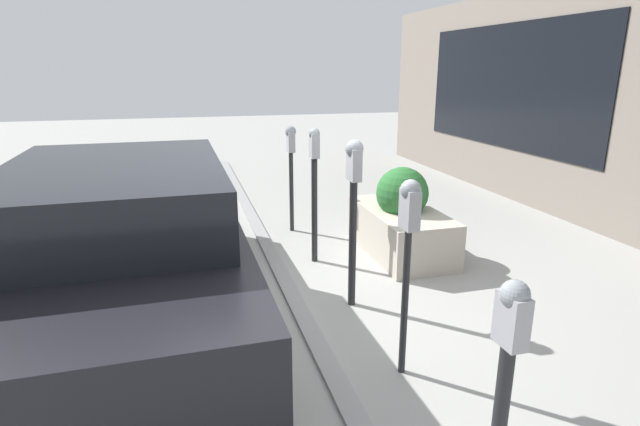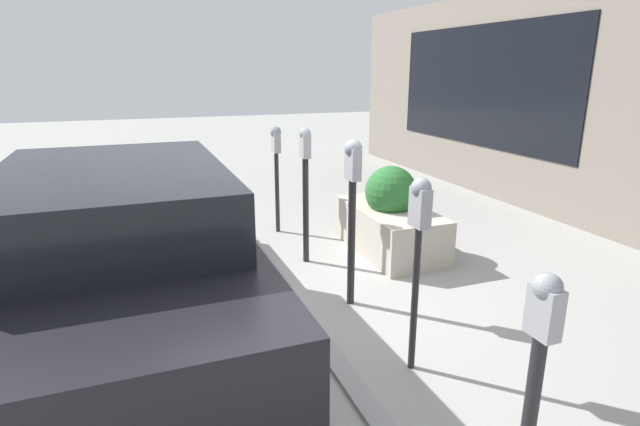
{
  "view_description": "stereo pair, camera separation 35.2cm",
  "coord_description": "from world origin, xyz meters",
  "views": [
    {
      "loc": [
        -4.12,
        1.02,
        2.19
      ],
      "look_at": [
        0.0,
        -0.12,
        0.94
      ],
      "focal_mm": 28.0,
      "sensor_mm": 36.0,
      "label": 1
    },
    {
      "loc": [
        -4.01,
        1.36,
        2.19
      ],
      "look_at": [
        0.0,
        -0.12,
        0.94
      ],
      "focal_mm": 28.0,
      "sensor_mm": 36.0,
      "label": 2
    }
  ],
  "objects": [
    {
      "name": "parking_meter_nearest",
      "position": [
        -2.4,
        -0.36,
        0.84
      ],
      "size": [
        0.16,
        0.14,
        1.28
      ],
      "color": "#232326",
      "rests_on": "ground_plane"
    },
    {
      "name": "parking_meter_farthest",
      "position": [
        2.38,
        -0.38,
        1.06
      ],
      "size": [
        0.18,
        0.15,
        1.45
      ],
      "color": "#232326",
      "rests_on": "ground_plane"
    },
    {
      "name": "ground_plane",
      "position": [
        0.0,
        0.0,
        0.0
      ],
      "size": [
        40.0,
        40.0,
        0.0
      ],
      "primitive_type": "plane",
      "color": "#999993"
    },
    {
      "name": "planter_box",
      "position": [
        1.18,
        -1.47,
        0.4
      ],
      "size": [
        1.62,
        0.8,
        1.07
      ],
      "color": "#B2A899",
      "rests_on": "ground_plane"
    },
    {
      "name": "parking_meter_second",
      "position": [
        -1.14,
        -0.44,
        1.1
      ],
      "size": [
        0.17,
        0.14,
        1.47
      ],
      "color": "#232326",
      "rests_on": "ground_plane"
    },
    {
      "name": "curb_strip",
      "position": [
        0.0,
        0.08,
        0.02
      ],
      "size": [
        15.75,
        0.16,
        0.04
      ],
      "color": "gray",
      "rests_on": "ground_plane"
    },
    {
      "name": "parked_car_front",
      "position": [
        0.22,
        1.57,
        0.78
      ],
      "size": [
        4.74,
        1.96,
        1.46
      ],
      "rotation": [
        0.0,
        0.0,
        0.01
      ],
      "color": "black",
      "rests_on": "ground_plane"
    },
    {
      "name": "parking_meter_middle",
      "position": [
        0.01,
        -0.44,
        1.11
      ],
      "size": [
        0.19,
        0.16,
        1.59
      ],
      "color": "#232326",
      "rests_on": "ground_plane"
    },
    {
      "name": "parking_meter_fourth",
      "position": [
        1.19,
        -0.39,
        1.0
      ],
      "size": [
        0.15,
        0.13,
        1.56
      ],
      "color": "#232326",
      "rests_on": "ground_plane"
    }
  ]
}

